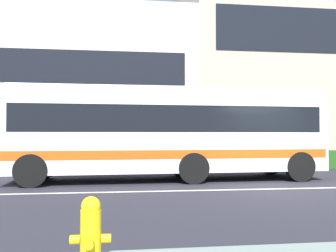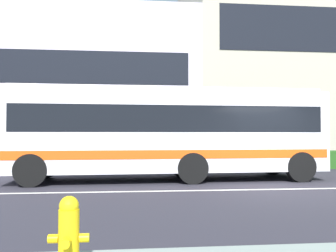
{
  "view_description": "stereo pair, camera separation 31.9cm",
  "coord_description": "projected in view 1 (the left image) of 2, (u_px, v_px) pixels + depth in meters",
  "views": [
    {
      "loc": [
        -4.67,
        -9.91,
        1.55
      ],
      "look_at": [
        -3.09,
        2.6,
        1.88
      ],
      "focal_mm": 38.19,
      "sensor_mm": 36.0,
      "label": 1
    },
    {
      "loc": [
        -4.35,
        -9.95,
        1.55
      ],
      "look_at": [
        -3.09,
        2.6,
        1.88
      ],
      "focal_mm": 38.19,
      "sensor_mm": 36.0,
      "label": 2
    }
  ],
  "objects": [
    {
      "name": "transit_bus",
      "position": [
        168.0,
        130.0,
        12.47
      ],
      "size": [
        10.75,
        2.88,
        3.14
      ],
      "color": "silver",
      "rests_on": "ground_plane"
    },
    {
      "name": "fire_hydrant",
      "position": [
        91.0,
        239.0,
        3.6
      ],
      "size": [
        0.41,
        0.35,
        0.79
      ],
      "color": "#EEB809",
      "rests_on": "sidewalk_near"
    },
    {
      "name": "ground_plane",
      "position": [
        285.0,
        189.0,
        10.37
      ],
      "size": [
        160.0,
        160.0,
        0.0
      ],
      "primitive_type": "plane",
      "color": "#2C2A33"
    },
    {
      "name": "apartment_block_left",
      "position": [
        34.0,
        92.0,
        25.04
      ],
      "size": [
        21.1,
        11.62,
        9.25
      ],
      "color": "silver",
      "rests_on": "ground_plane"
    },
    {
      "name": "hedge_row_far",
      "position": [
        283.0,
        159.0,
        16.97
      ],
      "size": [
        19.99,
        1.1,
        0.81
      ],
      "primitive_type": "cube",
      "color": "#24551C",
      "rests_on": "ground_plane"
    },
    {
      "name": "lane_centre_line",
      "position": [
        285.0,
        189.0,
        10.37
      ],
      "size": [
        60.0,
        0.16,
        0.01
      ],
      "primitive_type": "cube",
      "color": "silver",
      "rests_on": "ground_plane"
    }
  ]
}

